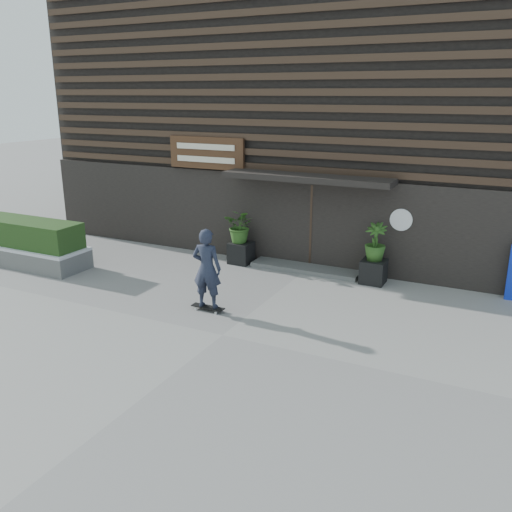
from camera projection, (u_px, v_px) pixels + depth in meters
The scene contains 11 objects.
ground at pixel (223, 335), 10.77m from camera, with size 80.00×80.00×0.00m, color gray.
entrance_step at pixel (306, 268), 14.70m from camera, with size 3.00×0.80×0.12m, color #51514F.
planter_pot_left at pixel (241, 253), 15.26m from camera, with size 0.60×0.60×0.60m, color black.
bamboo_left at pixel (241, 226), 15.03m from camera, with size 0.86×0.75×0.96m, color #2D591E.
planter_pot_right at pixel (373, 272), 13.65m from camera, with size 0.60×0.60×0.60m, color black.
bamboo_right at pixel (375, 242), 13.43m from camera, with size 0.54×0.54×0.96m, color #2D591E.
raised_bed at pixel (31, 256), 15.13m from camera, with size 3.50×1.20×0.50m, color #535351.
snow_layer at pixel (29, 246), 15.05m from camera, with size 3.50×1.20×0.08m, color silver.
hedge at pixel (28, 232), 14.93m from camera, with size 3.30×1.00×0.70m, color #1D3A15.
building at pixel (367, 113), 18.15m from camera, with size 18.00×11.00×8.00m.
skateboarder at pixel (207, 269), 11.69m from camera, with size 0.78×0.52×1.88m.
Camera 1 is at (4.95, -8.53, 4.65)m, focal length 37.77 mm.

